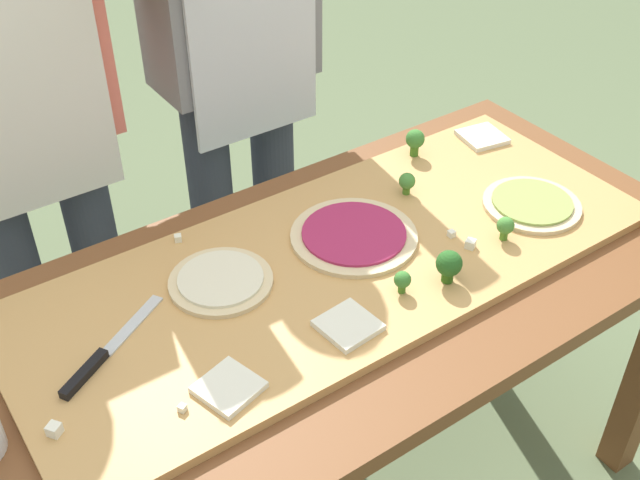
# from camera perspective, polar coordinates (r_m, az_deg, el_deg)

# --- Properties ---
(prep_table) EXTENTS (1.56, 0.76, 0.78)m
(prep_table) POSITION_cam_1_polar(r_m,az_deg,el_deg) (1.61, 1.22, -5.87)
(prep_table) COLOR brown
(prep_table) RESTS_ON ground
(cutting_board) EXTENTS (1.32, 0.53, 0.02)m
(cutting_board) POSITION_cam_1_polar(r_m,az_deg,el_deg) (1.56, 1.39, -1.63)
(cutting_board) COLOR tan
(cutting_board) RESTS_ON prep_table
(chefs_knife) EXTENTS (0.24, 0.16, 0.02)m
(chefs_knife) POSITION_cam_1_polar(r_m,az_deg,el_deg) (1.39, -15.84, -8.31)
(chefs_knife) COLOR #B7BABF
(chefs_knife) RESTS_ON cutting_board
(pizza_whole_pesto_green) EXTENTS (0.21, 0.21, 0.02)m
(pizza_whole_pesto_green) POSITION_cam_1_polar(r_m,az_deg,el_deg) (1.75, 15.29, 2.58)
(pizza_whole_pesto_green) COLOR beige
(pizza_whole_pesto_green) RESTS_ON cutting_board
(pizza_whole_beet_magenta) EXTENTS (0.26, 0.26, 0.02)m
(pizza_whole_beet_magenta) POSITION_cam_1_polar(r_m,az_deg,el_deg) (1.60, 2.51, 0.36)
(pizza_whole_beet_magenta) COLOR beige
(pizza_whole_beet_magenta) RESTS_ON cutting_board
(pizza_whole_cheese_artichoke) EXTENTS (0.20, 0.20, 0.02)m
(pizza_whole_cheese_artichoke) POSITION_cam_1_polar(r_m,az_deg,el_deg) (1.50, -7.30, -2.97)
(pizza_whole_cheese_artichoke) COLOR beige
(pizza_whole_cheese_artichoke) RESTS_ON cutting_board
(pizza_slice_near_left) EXTENTS (0.12, 0.12, 0.01)m
(pizza_slice_near_left) POSITION_cam_1_polar(r_m,az_deg,el_deg) (1.97, 11.82, 7.42)
(pizza_slice_near_left) COLOR silver
(pizza_slice_near_left) RESTS_ON cutting_board
(pizza_slice_far_right) EXTENTS (0.11, 0.11, 0.01)m
(pizza_slice_far_right) POSITION_cam_1_polar(r_m,az_deg,el_deg) (1.40, 2.08, -6.28)
(pizza_slice_far_right) COLOR silver
(pizza_slice_far_right) RESTS_ON cutting_board
(pizza_slice_near_right) EXTENTS (0.11, 0.11, 0.01)m
(pizza_slice_near_right) POSITION_cam_1_polar(r_m,az_deg,el_deg) (1.31, -6.72, -10.69)
(pizza_slice_near_right) COLOR silver
(pizza_slice_near_right) RESTS_ON cutting_board
(broccoli_floret_front_mid) EXTENTS (0.05, 0.05, 0.07)m
(broccoli_floret_front_mid) POSITION_cam_1_polar(r_m,az_deg,el_deg) (1.49, 9.45, -1.79)
(broccoli_floret_front_mid) COLOR #2C5915
(broccoli_floret_front_mid) RESTS_ON cutting_board
(broccoli_floret_front_left) EXTENTS (0.03, 0.03, 0.05)m
(broccoli_floret_front_left) POSITION_cam_1_polar(r_m,az_deg,el_deg) (1.46, 6.07, -2.97)
(broccoli_floret_front_left) COLOR #3F7220
(broccoli_floret_front_left) RESTS_ON cutting_board
(broccoli_floret_center_right) EXTENTS (0.04, 0.04, 0.05)m
(broccoli_floret_center_right) POSITION_cam_1_polar(r_m,az_deg,el_deg) (1.63, 13.45, 0.97)
(broccoli_floret_center_right) COLOR #487A23
(broccoli_floret_center_right) RESTS_ON cutting_board
(broccoli_floret_center_left) EXTENTS (0.04, 0.04, 0.05)m
(broccoli_floret_center_left) POSITION_cam_1_polar(r_m,az_deg,el_deg) (1.73, 6.41, 4.27)
(broccoli_floret_center_left) COLOR #487A23
(broccoli_floret_center_left) RESTS_ON cutting_board
(broccoli_floret_back_right) EXTENTS (0.05, 0.05, 0.07)m
(broccoli_floret_back_right) POSITION_cam_1_polar(r_m,az_deg,el_deg) (1.86, 7.00, 7.29)
(broccoli_floret_back_right) COLOR #3F7220
(broccoli_floret_back_right) RESTS_ON cutting_board
(cheese_crumble_a) EXTENTS (0.03, 0.03, 0.02)m
(cheese_crumble_a) POSITION_cam_1_polar(r_m,az_deg,el_deg) (1.60, 10.99, -0.28)
(cheese_crumble_a) COLOR white
(cheese_crumble_a) RESTS_ON cutting_board
(cheese_crumble_b) EXTENTS (0.02, 0.02, 0.01)m
(cheese_crumble_b) POSITION_cam_1_polar(r_m,az_deg,el_deg) (1.62, -10.39, 0.14)
(cheese_crumble_b) COLOR silver
(cheese_crumble_b) RESTS_ON cutting_board
(cheese_crumble_c) EXTENTS (0.03, 0.03, 0.02)m
(cheese_crumble_c) POSITION_cam_1_polar(r_m,az_deg,el_deg) (1.30, -18.93, -13.03)
(cheese_crumble_c) COLOR white
(cheese_crumble_c) RESTS_ON cutting_board
(cheese_crumble_d) EXTENTS (0.02, 0.02, 0.01)m
(cheese_crumble_d) POSITION_cam_1_polar(r_m,az_deg,el_deg) (1.29, -10.08, -12.05)
(cheese_crumble_d) COLOR silver
(cheese_crumble_d) RESTS_ON cutting_board
(cheese_crumble_e) EXTENTS (0.01, 0.01, 0.01)m
(cheese_crumble_e) POSITION_cam_1_polar(r_m,az_deg,el_deg) (1.63, 9.63, 0.46)
(cheese_crumble_e) COLOR white
(cheese_crumble_e) RESTS_ON cutting_board
(cook_left) EXTENTS (0.54, 0.39, 1.67)m
(cook_left) POSITION_cam_1_polar(r_m,az_deg,el_deg) (1.81, -21.44, 9.49)
(cook_left) COLOR #333847
(cook_left) RESTS_ON ground
(cook_right) EXTENTS (0.54, 0.39, 1.67)m
(cook_right) POSITION_cam_1_polar(r_m,az_deg,el_deg) (1.97, -6.31, 14.25)
(cook_right) COLOR #333847
(cook_right) RESTS_ON ground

